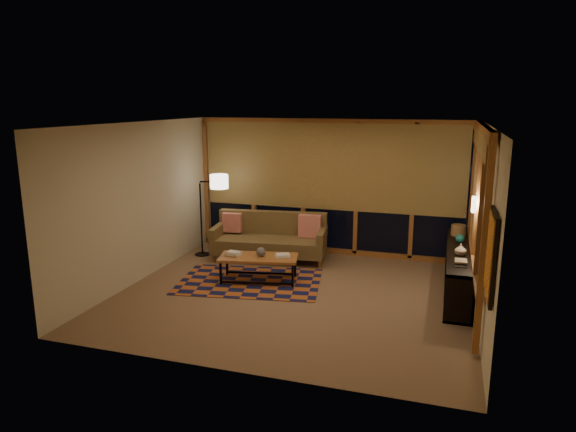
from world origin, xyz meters
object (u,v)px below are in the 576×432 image
(coffee_table, at_px, (259,269))
(floor_lamp, at_px, (201,215))
(sofa, at_px, (269,238))
(bookshelf, at_px, (458,269))

(coffee_table, distance_m, floor_lamp, 2.06)
(sofa, relative_size, bookshelf, 0.76)
(sofa, bearing_deg, bookshelf, -17.69)
(coffee_table, bearing_deg, sofa, 88.92)
(coffee_table, relative_size, floor_lamp, 0.81)
(coffee_table, height_order, bookshelf, bookshelf)
(bookshelf, bearing_deg, floor_lamp, 173.72)
(floor_lamp, xyz_separation_m, bookshelf, (4.89, -0.54, -0.46))
(coffee_table, distance_m, bookshelf, 3.31)
(sofa, bearing_deg, floor_lamp, 176.93)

